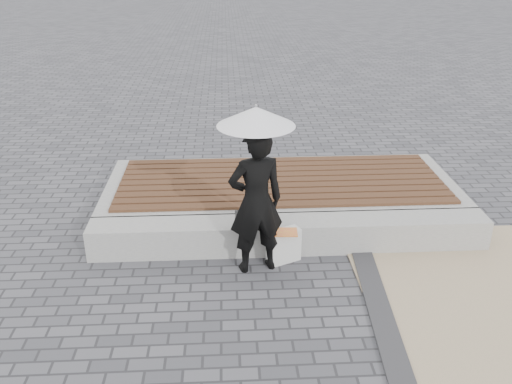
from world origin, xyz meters
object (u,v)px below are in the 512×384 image
canvas_tote (284,246)px  seating_ledge (290,234)px  woman (256,202)px  handbag (248,219)px  parasol (256,116)px

canvas_tote → seating_ledge: bearing=45.3°
seating_ledge → woman: (-0.45, -0.45, 0.68)m
seating_ledge → handbag: bearing=-163.7°
canvas_tote → woman: bearing=177.8°
handbag → canvas_tote: size_ratio=0.73×
handbag → canvas_tote: 0.54m
woman → parasol: 1.00m
parasol → handbag: 1.40m
parasol → handbag: bearing=104.8°
seating_ledge → handbag: handbag is taller
woman → canvas_tote: woman is taller
woman → canvas_tote: (0.34, 0.14, -0.67)m
seating_ledge → woman: size_ratio=2.85×
seating_ledge → handbag: 0.63m
handbag → seating_ledge: bearing=6.8°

